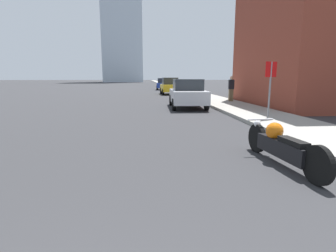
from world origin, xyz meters
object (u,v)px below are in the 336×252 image
at_px(parked_car_silver, 188,94).
at_px(parked_car_yellow, 170,86).
at_px(stop_sign, 270,80).
at_px(pedestrian, 231,88).
at_px(motorcycle, 281,145).
at_px(parked_car_blue, 163,84).

bearing_deg(parked_car_silver, parked_car_yellow, 91.56).
relative_size(parked_car_yellow, stop_sign, 1.75).
bearing_deg(parked_car_yellow, pedestrian, -73.48).
distance_m(motorcycle, pedestrian, 13.16).
distance_m(motorcycle, parked_car_yellow, 22.84).
height_order(parked_car_silver, stop_sign, stop_sign).
bearing_deg(pedestrian, parked_car_yellow, 107.89).
relative_size(parked_car_yellow, pedestrian, 2.29).
bearing_deg(motorcycle, stop_sign, 61.66).
bearing_deg(parked_car_silver, parked_car_blue, 91.80).
bearing_deg(stop_sign, motorcycle, -113.38).
height_order(parked_car_yellow, stop_sign, stop_sign).
relative_size(parked_car_silver, stop_sign, 1.93).
height_order(motorcycle, parked_car_silver, parked_car_silver).
height_order(motorcycle, parked_car_blue, parked_car_blue).
distance_m(motorcycle, stop_sign, 5.92).
height_order(motorcycle, parked_car_yellow, parked_car_yellow).
relative_size(motorcycle, parked_car_silver, 0.62).
bearing_deg(pedestrian, parked_car_blue, 98.80).
relative_size(motorcycle, pedestrian, 1.56).
distance_m(parked_car_yellow, pedestrian, 10.60).
bearing_deg(stop_sign, pedestrian, 83.13).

